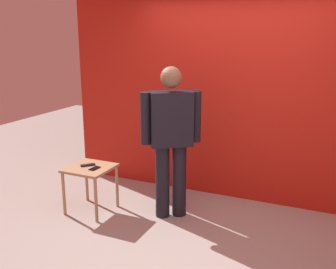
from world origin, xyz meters
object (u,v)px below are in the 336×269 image
object	(u,v)px
standing_person	(171,135)
tv_remote	(88,165)
cell_phone	(95,168)
side_table	(90,174)

from	to	relation	value
standing_person	tv_remote	xyz separation A→B (m)	(-0.97, -0.26, -0.41)
standing_person	cell_phone	bearing A→B (deg)	-159.21
side_table	tv_remote	world-z (taller)	tv_remote
side_table	standing_person	bearing A→B (deg)	17.04
side_table	tv_remote	size ratio (longest dim) A/B	3.28
standing_person	tv_remote	size ratio (longest dim) A/B	10.23
side_table	cell_phone	distance (m)	0.13
cell_phone	side_table	bearing A→B (deg)	163.05
side_table	cell_phone	xyz separation A→B (m)	(0.09, -0.03, 0.09)
tv_remote	standing_person	bearing A→B (deg)	57.36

